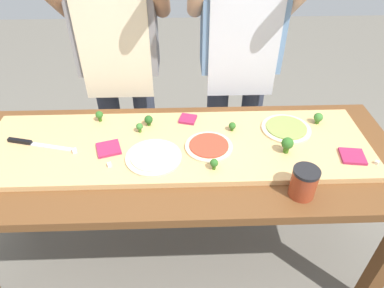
{
  "coord_description": "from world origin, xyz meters",
  "views": [
    {
      "loc": [
        0.01,
        -1.12,
        1.72
      ],
      "look_at": [
        0.05,
        -0.01,
        0.83
      ],
      "focal_mm": 32.07,
      "sensor_mm": 36.0,
      "label": 1
    }
  ],
  "objects_px": {
    "cook_left": "(118,51)",
    "sauce_jar": "(304,183)",
    "broccoli_floret_front_left": "(232,126)",
    "cheese_crumble_b": "(109,165)",
    "cheese_crumble_c": "(377,163)",
    "pizza_whole_cheese_artichoke": "(154,157)",
    "broccoli_floret_front_mid": "(99,115)",
    "cheese_crumble_a": "(74,151)",
    "chefs_knife": "(31,143)",
    "broccoli_floret_back_mid": "(140,127)",
    "pizza_whole_tomato_red": "(209,146)",
    "cook_right": "(240,49)",
    "broccoli_floret_center_right": "(287,144)",
    "prep_table": "(181,170)",
    "broccoli_floret_center_left": "(149,120)",
    "pizza_slice_near_left": "(188,119)",
    "broccoli_floret_back_right": "(318,118)",
    "pizza_slice_near_right": "(109,149)",
    "broccoli_floret_front_right": "(214,163)",
    "pizza_slice_far_left": "(352,156)",
    "pizza_whole_pesto_green": "(286,128)"
  },
  "relations": [
    {
      "from": "cook_left",
      "to": "sauce_jar",
      "type": "bearing_deg",
      "value": -46.41
    },
    {
      "from": "broccoli_floret_front_left",
      "to": "cook_left",
      "type": "distance_m",
      "value": 0.71
    },
    {
      "from": "cheese_crumble_b",
      "to": "cheese_crumble_c",
      "type": "relative_size",
      "value": 1.09
    },
    {
      "from": "pizza_whole_cheese_artichoke",
      "to": "broccoli_floret_front_left",
      "type": "distance_m",
      "value": 0.39
    },
    {
      "from": "broccoli_floret_front_mid",
      "to": "cheese_crumble_a",
      "type": "relative_size",
      "value": 2.85
    },
    {
      "from": "chefs_knife",
      "to": "broccoli_floret_back_mid",
      "type": "bearing_deg",
      "value": 8.92
    },
    {
      "from": "broccoli_floret_back_mid",
      "to": "cheese_crumble_c",
      "type": "distance_m",
      "value": 1.0
    },
    {
      "from": "chefs_knife",
      "to": "cheese_crumble_c",
      "type": "distance_m",
      "value": 1.44
    },
    {
      "from": "pizza_whole_tomato_red",
      "to": "cook_right",
      "type": "distance_m",
      "value": 0.6
    },
    {
      "from": "broccoli_floret_center_right",
      "to": "prep_table",
      "type": "bearing_deg",
      "value": 175.31
    },
    {
      "from": "broccoli_floret_front_left",
      "to": "broccoli_floret_center_left",
      "type": "distance_m",
      "value": 0.38
    },
    {
      "from": "pizza_slice_near_left",
      "to": "broccoli_floret_back_right",
      "type": "distance_m",
      "value": 0.6
    },
    {
      "from": "pizza_slice_near_right",
      "to": "broccoli_floret_front_left",
      "type": "height_order",
      "value": "broccoli_floret_front_left"
    },
    {
      "from": "cheese_crumble_c",
      "to": "broccoli_floret_front_right",
      "type": "bearing_deg",
      "value": -179.41
    },
    {
      "from": "broccoli_floret_front_mid",
      "to": "cheese_crumble_c",
      "type": "height_order",
      "value": "broccoli_floret_front_mid"
    },
    {
      "from": "cheese_crumble_c",
      "to": "pizza_slice_far_left",
      "type": "bearing_deg",
      "value": 152.03
    },
    {
      "from": "pizza_whole_tomato_red",
      "to": "pizza_whole_pesto_green",
      "type": "distance_m",
      "value": 0.38
    },
    {
      "from": "pizza_whole_pesto_green",
      "to": "cook_left",
      "type": "distance_m",
      "value": 0.91
    },
    {
      "from": "broccoli_floret_front_left",
      "to": "broccoli_floret_front_right",
      "type": "bearing_deg",
      "value": -112.26
    },
    {
      "from": "pizza_whole_cheese_artichoke",
      "to": "broccoli_floret_back_right",
      "type": "bearing_deg",
      "value": 16.55
    },
    {
      "from": "cook_left",
      "to": "cook_right",
      "type": "distance_m",
      "value": 0.62
    },
    {
      "from": "pizza_slice_near_right",
      "to": "cheese_crumble_b",
      "type": "relative_size",
      "value": 6.05
    },
    {
      "from": "pizza_whole_tomato_red",
      "to": "cheese_crumble_b",
      "type": "xyz_separation_m",
      "value": [
        -0.4,
        -0.1,
        0.0
      ]
    },
    {
      "from": "pizza_whole_cheese_artichoke",
      "to": "pizza_slice_near_right",
      "type": "height_order",
      "value": "pizza_whole_cheese_artichoke"
    },
    {
      "from": "cook_right",
      "to": "sauce_jar",
      "type": "bearing_deg",
      "value": -80.46
    },
    {
      "from": "pizza_whole_cheese_artichoke",
      "to": "pizza_slice_near_left",
      "type": "xyz_separation_m",
      "value": [
        0.15,
        0.27,
        -0.0
      ]
    },
    {
      "from": "chefs_knife",
      "to": "pizza_slice_near_right",
      "type": "xyz_separation_m",
      "value": [
        0.34,
        -0.05,
        0.0
      ]
    },
    {
      "from": "pizza_whole_pesto_green",
      "to": "broccoli_floret_front_mid",
      "type": "relative_size",
      "value": 4.27
    },
    {
      "from": "pizza_slice_near_left",
      "to": "broccoli_floret_front_left",
      "type": "xyz_separation_m",
      "value": [
        0.2,
        -0.09,
        0.02
      ]
    },
    {
      "from": "chefs_knife",
      "to": "cook_right",
      "type": "relative_size",
      "value": 0.17
    },
    {
      "from": "cook_left",
      "to": "pizza_slice_near_left",
      "type": "bearing_deg",
      "value": -43.83
    },
    {
      "from": "pizza_whole_pesto_green",
      "to": "cook_left",
      "type": "relative_size",
      "value": 0.13
    },
    {
      "from": "broccoli_floret_back_mid",
      "to": "cheese_crumble_c",
      "type": "xyz_separation_m",
      "value": [
        0.97,
        -0.25,
        -0.02
      ]
    },
    {
      "from": "prep_table",
      "to": "broccoli_floret_front_mid",
      "type": "height_order",
      "value": "broccoli_floret_front_mid"
    },
    {
      "from": "pizza_whole_tomato_red",
      "to": "broccoli_floret_center_right",
      "type": "distance_m",
      "value": 0.32
    },
    {
      "from": "broccoli_floret_center_left",
      "to": "broccoli_floret_center_right",
      "type": "distance_m",
      "value": 0.62
    },
    {
      "from": "pizza_whole_cheese_artichoke",
      "to": "pizza_slice_far_left",
      "type": "xyz_separation_m",
      "value": [
        0.82,
        -0.02,
        -0.0
      ]
    },
    {
      "from": "broccoli_floret_front_left",
      "to": "broccoli_floret_front_right",
      "type": "relative_size",
      "value": 0.87
    },
    {
      "from": "broccoli_floret_front_right",
      "to": "cheese_crumble_a",
      "type": "bearing_deg",
      "value": 168.18
    },
    {
      "from": "broccoli_floret_back_right",
      "to": "broccoli_floret_front_mid",
      "type": "distance_m",
      "value": 1.01
    },
    {
      "from": "pizza_slice_near_right",
      "to": "cheese_crumble_a",
      "type": "distance_m",
      "value": 0.14
    },
    {
      "from": "broccoli_floret_front_right",
      "to": "broccoli_floret_front_left",
      "type": "bearing_deg",
      "value": 67.74
    },
    {
      "from": "sauce_jar",
      "to": "cheese_crumble_b",
      "type": "bearing_deg",
      "value": 168.26
    },
    {
      "from": "chefs_knife",
      "to": "pizza_whole_cheese_artichoke",
      "type": "xyz_separation_m",
      "value": [
        0.53,
        -0.11,
        0.0
      ]
    },
    {
      "from": "pizza_slice_near_left",
      "to": "pizza_whole_pesto_green",
      "type": "bearing_deg",
      "value": -11.66
    },
    {
      "from": "pizza_slice_far_left",
      "to": "cook_left",
      "type": "height_order",
      "value": "cook_left"
    },
    {
      "from": "broccoli_floret_back_right",
      "to": "pizza_whole_tomato_red",
      "type": "bearing_deg",
      "value": -162.63
    },
    {
      "from": "broccoli_floret_back_right",
      "to": "sauce_jar",
      "type": "distance_m",
      "value": 0.46
    },
    {
      "from": "pizza_slice_near_left",
      "to": "cheese_crumble_a",
      "type": "bearing_deg",
      "value": -155.22
    },
    {
      "from": "pizza_whole_pesto_green",
      "to": "broccoli_floret_front_right",
      "type": "height_order",
      "value": "broccoli_floret_front_right"
    }
  ]
}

